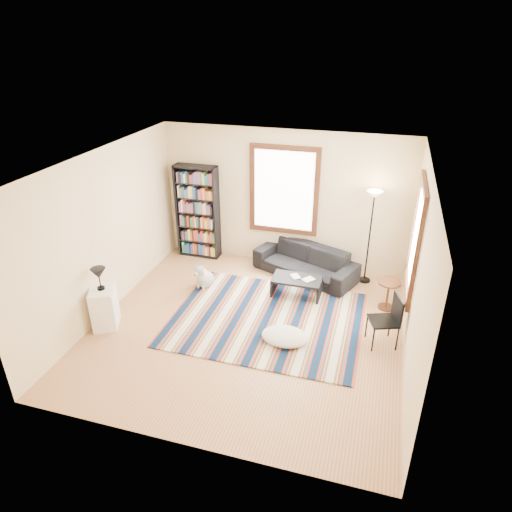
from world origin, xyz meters
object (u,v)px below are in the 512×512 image
(sofa, at_px, (305,262))
(side_table, at_px, (388,295))
(bookshelf, at_px, (198,212))
(coffee_table, at_px, (297,287))
(folding_chair, at_px, (383,321))
(floor_cushion, at_px, (285,336))
(dog, at_px, (205,274))
(white_cabinet, at_px, (104,307))
(floor_lamp, at_px, (369,238))

(sofa, bearing_deg, side_table, -3.92)
(bookshelf, bearing_deg, coffee_table, -24.29)
(folding_chair, bearing_deg, floor_cushion, 174.08)
(side_table, distance_m, dog, 3.39)
(floor_cushion, xyz_separation_m, folding_chair, (1.47, 0.37, 0.34))
(sofa, bearing_deg, bookshelf, -164.51)
(coffee_table, bearing_deg, sofa, 89.54)
(sofa, height_order, side_table, sofa)
(floor_cushion, relative_size, white_cabinet, 1.07)
(floor_lamp, relative_size, folding_chair, 2.16)
(floor_cushion, distance_m, floor_lamp, 2.71)
(floor_lamp, distance_m, side_table, 1.19)
(floor_lamp, height_order, dog, floor_lamp)
(sofa, distance_m, side_table, 1.80)
(floor_lamp, xyz_separation_m, white_cabinet, (-4.05, -2.74, -0.58))
(coffee_table, distance_m, dog, 1.77)
(floor_cushion, height_order, dog, dog)
(bookshelf, height_order, floor_cushion, bookshelf)
(side_table, relative_size, folding_chair, 0.63)
(sofa, xyz_separation_m, folding_chair, (1.57, -1.87, 0.13))
(floor_lamp, xyz_separation_m, folding_chair, (0.40, -1.97, -0.50))
(white_cabinet, bearing_deg, sofa, 18.10)
(floor_cushion, xyz_separation_m, white_cabinet, (-2.98, -0.40, 0.26))
(floor_cushion, xyz_separation_m, side_table, (1.52, 1.45, 0.18))
(bookshelf, relative_size, floor_cushion, 2.67)
(floor_lamp, bearing_deg, side_table, -63.25)
(bookshelf, distance_m, floor_lamp, 3.57)
(coffee_table, height_order, dog, dog)
(folding_chair, height_order, dog, folding_chair)
(sofa, distance_m, bookshelf, 2.51)
(side_table, bearing_deg, bookshelf, 165.26)
(coffee_table, distance_m, white_cabinet, 3.41)
(floor_cushion, relative_size, dog, 1.46)
(floor_cushion, distance_m, side_table, 2.11)
(side_table, relative_size, white_cabinet, 0.77)
(coffee_table, bearing_deg, white_cabinet, -147.45)
(floor_cushion, height_order, side_table, side_table)
(side_table, bearing_deg, sofa, 154.14)
(floor_cushion, height_order, folding_chair, folding_chair)
(bookshelf, distance_m, white_cabinet, 3.02)
(floor_cushion, distance_m, dog, 2.26)
(sofa, xyz_separation_m, white_cabinet, (-2.88, -2.64, 0.05))
(sofa, xyz_separation_m, dog, (-1.77, -0.98, -0.04))
(coffee_table, height_order, floor_cushion, coffee_table)
(folding_chair, bearing_deg, white_cabinet, 169.84)
(floor_cushion, relative_size, side_table, 1.39)
(folding_chair, bearing_deg, floor_lamp, 81.42)
(coffee_table, height_order, side_table, side_table)
(bookshelf, height_order, white_cabinet, bookshelf)
(bookshelf, distance_m, side_table, 4.22)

